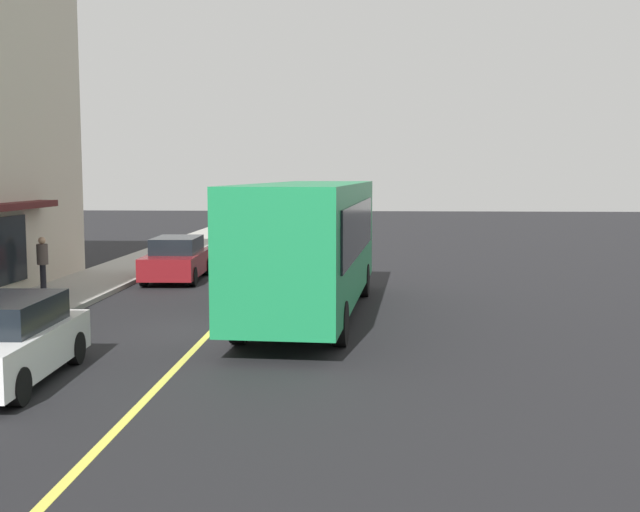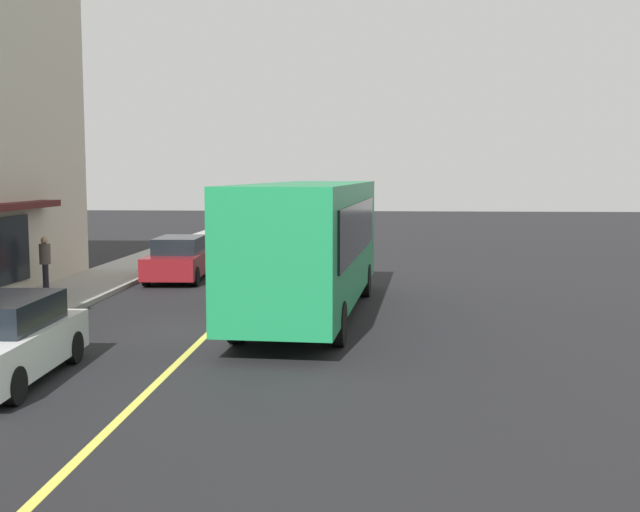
{
  "view_description": "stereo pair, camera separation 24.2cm",
  "coord_description": "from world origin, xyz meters",
  "px_view_note": "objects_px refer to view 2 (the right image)",
  "views": [
    {
      "loc": [
        -18.39,
        -3.64,
        3.76
      ],
      "look_at": [
        2.1,
        -2.47,
        1.6
      ],
      "focal_mm": 44.3,
      "sensor_mm": 36.0,
      "label": 1
    },
    {
      "loc": [
        -18.38,
        -3.88,
        3.76
      ],
      "look_at": [
        2.1,
        -2.47,
        1.6
      ],
      "focal_mm": 44.3,
      "sensor_mm": 36.0,
      "label": 2
    }
  ],
  "objects_px": {
    "bus": "(311,241)",
    "car_white": "(1,341)",
    "car_maroon": "(179,259)",
    "pedestrian_at_corner": "(45,258)"
  },
  "relations": [
    {
      "from": "car_maroon",
      "to": "pedestrian_at_corner",
      "type": "distance_m",
      "value": 4.87
    },
    {
      "from": "car_maroon",
      "to": "bus",
      "type": "bearing_deg",
      "value": -142.08
    },
    {
      "from": "bus",
      "to": "car_maroon",
      "type": "relative_size",
      "value": 2.58
    },
    {
      "from": "bus",
      "to": "pedestrian_at_corner",
      "type": "xyz_separation_m",
      "value": [
        3.18,
        8.56,
        -0.85
      ]
    },
    {
      "from": "car_maroon",
      "to": "pedestrian_at_corner",
      "type": "xyz_separation_m",
      "value": [
        -3.51,
        3.35,
        0.4
      ]
    },
    {
      "from": "pedestrian_at_corner",
      "to": "car_white",
      "type": "bearing_deg",
      "value": -160.98
    },
    {
      "from": "car_maroon",
      "to": "car_white",
      "type": "bearing_deg",
      "value": -179.43
    },
    {
      "from": "bus",
      "to": "pedestrian_at_corner",
      "type": "bearing_deg",
      "value": 69.64
    },
    {
      "from": "car_maroon",
      "to": "pedestrian_at_corner",
      "type": "height_order",
      "value": "pedestrian_at_corner"
    },
    {
      "from": "bus",
      "to": "car_white",
      "type": "height_order",
      "value": "bus"
    }
  ]
}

